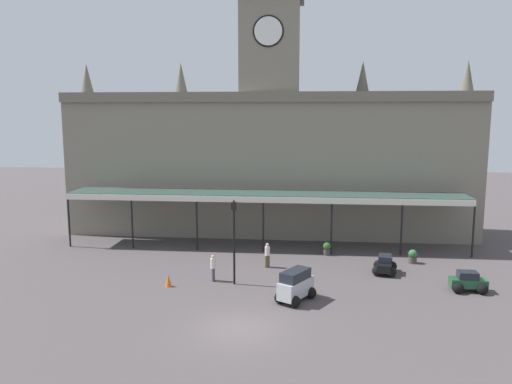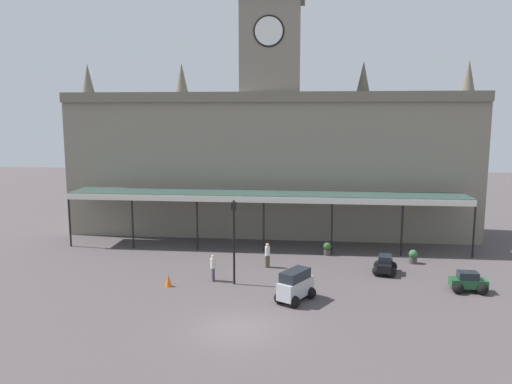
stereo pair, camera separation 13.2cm
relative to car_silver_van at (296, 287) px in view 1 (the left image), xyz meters
The scene contains 12 objects.
ground_plane 4.83m from the car_silver_van, 123.61° to the right, with size 140.00×140.00×0.00m, color #4D4547.
station_building 17.84m from the car_silver_van, 99.03° to the left, with size 34.20×6.36×20.59m.
entrance_canopy 11.93m from the car_silver_van, 103.27° to the left, with size 30.46×3.26×4.27m.
car_silver_van is the anchor object (origin of this frame).
car_green_sedan 10.30m from the car_silver_van, 14.20° to the left, with size 2.07×1.55×1.19m.
car_black_sedan 7.90m from the car_silver_van, 44.11° to the left, with size 1.77×2.18×1.19m.
pedestrian_near_entrance 6.38m from the car_silver_van, 108.56° to the left, with size 0.34×0.34×1.67m.
pedestrian_crossing_forecourt 5.90m from the car_silver_van, 150.78° to the left, with size 0.34×0.38×1.67m.
victorian_lamppost 5.08m from the car_silver_van, 147.20° to the left, with size 0.30×0.30×5.19m.
traffic_cone 7.82m from the car_silver_van, 168.15° to the left, with size 0.40×0.40×0.75m, color orange.
planter_near_kerb 9.73m from the car_silver_van, 77.53° to the left, with size 0.60×0.60×0.96m.
planter_forecourt_centre 11.27m from the car_silver_van, 45.10° to the left, with size 0.60×0.60×0.96m.
Camera 1 is at (3.08, -22.78, 10.23)m, focal length 35.32 mm.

